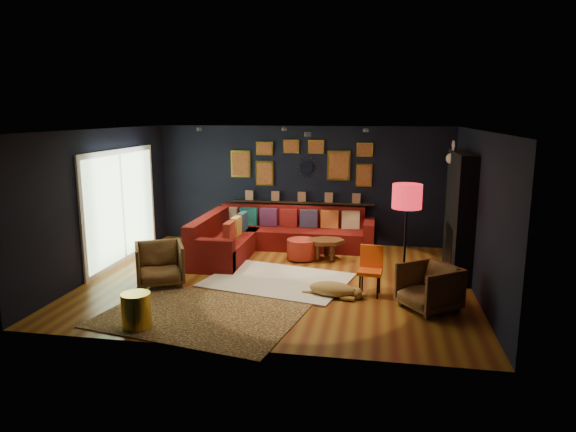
% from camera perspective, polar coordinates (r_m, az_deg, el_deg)
% --- Properties ---
extents(floor, '(6.50, 6.50, 0.00)m').
position_cam_1_polar(floor, '(9.06, -1.02, -7.10)').
color(floor, '#935F1D').
rests_on(floor, ground).
extents(room_walls, '(6.50, 6.50, 6.50)m').
position_cam_1_polar(room_walls, '(8.69, -1.05, 2.92)').
color(room_walls, black).
rests_on(room_walls, ground).
extents(sectional, '(3.41, 2.69, 0.86)m').
position_cam_1_polar(sectional, '(10.80, -2.38, -2.29)').
color(sectional, '#660C0E').
rests_on(sectional, ground).
extents(ledge, '(3.20, 0.12, 0.04)m').
position_cam_1_polar(ledge, '(11.40, 1.55, 1.51)').
color(ledge, black).
rests_on(ledge, room_walls).
extents(gallery_wall, '(3.15, 0.04, 1.02)m').
position_cam_1_polar(gallery_wall, '(11.32, 1.54, 5.98)').
color(gallery_wall, gold).
rests_on(gallery_wall, room_walls).
extents(sunburst_mirror, '(0.47, 0.16, 0.47)m').
position_cam_1_polar(sunburst_mirror, '(11.32, 2.10, 5.42)').
color(sunburst_mirror, silver).
rests_on(sunburst_mirror, room_walls).
extents(fireplace, '(0.31, 1.60, 2.20)m').
position_cam_1_polar(fireplace, '(9.62, 18.44, -0.30)').
color(fireplace, black).
rests_on(fireplace, ground).
extents(deer_head, '(0.50, 0.28, 0.45)m').
position_cam_1_polar(deer_head, '(9.98, 18.67, 6.07)').
color(deer_head, white).
rests_on(deer_head, fireplace).
extents(sliding_door, '(0.06, 2.80, 2.20)m').
position_cam_1_polar(sliding_door, '(10.42, -18.02, 1.02)').
color(sliding_door, white).
rests_on(sliding_door, ground).
extents(ceiling_spots, '(3.30, 2.50, 0.06)m').
position_cam_1_polar(ceiling_spots, '(9.39, -0.12, 9.47)').
color(ceiling_spots, black).
rests_on(ceiling_spots, room_walls).
extents(shag_rug, '(2.68, 2.20, 0.03)m').
position_cam_1_polar(shag_rug, '(8.99, -1.18, -7.15)').
color(shag_rug, silver).
rests_on(shag_rug, ground).
extents(leopard_rug, '(3.09, 2.46, 0.02)m').
position_cam_1_polar(leopard_rug, '(7.63, -9.69, -10.83)').
color(leopard_rug, tan).
rests_on(leopard_rug, ground).
extents(coffee_table, '(0.88, 0.74, 0.38)m').
position_cam_1_polar(coffee_table, '(10.20, 4.20, -3.04)').
color(coffee_table, '#583219').
rests_on(coffee_table, shag_rug).
extents(pouf, '(0.58, 0.58, 0.38)m').
position_cam_1_polar(pouf, '(10.21, 1.51, -3.66)').
color(pouf, '#A4291B').
rests_on(pouf, shag_rug).
extents(armchair_left, '(1.02, 1.00, 0.80)m').
position_cam_1_polar(armchair_left, '(8.97, -14.08, -4.99)').
color(armchair_left, '#A66D39').
rests_on(armchair_left, ground).
extents(armchair_right, '(0.99, 1.00, 0.75)m').
position_cam_1_polar(armchair_right, '(7.91, 15.40, -7.42)').
color(armchair_right, '#A66D39').
rests_on(armchair_right, ground).
extents(gold_stool, '(0.39, 0.39, 0.49)m').
position_cam_1_polar(gold_stool, '(7.34, -16.49, -10.06)').
color(gold_stool, gold).
rests_on(gold_stool, ground).
extents(orange_chair, '(0.41, 0.41, 0.79)m').
position_cam_1_polar(orange_chair, '(8.35, 9.18, -5.53)').
color(orange_chair, black).
rests_on(orange_chair, ground).
extents(floor_lamp, '(0.48, 0.48, 1.75)m').
position_cam_1_polar(floor_lamp, '(8.51, 13.08, 1.67)').
color(floor_lamp, black).
rests_on(floor_lamp, ground).
extents(dog, '(1.09, 0.66, 0.32)m').
position_cam_1_polar(dog, '(8.22, 4.96, -7.80)').
color(dog, tan).
rests_on(dog, leopard_rug).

